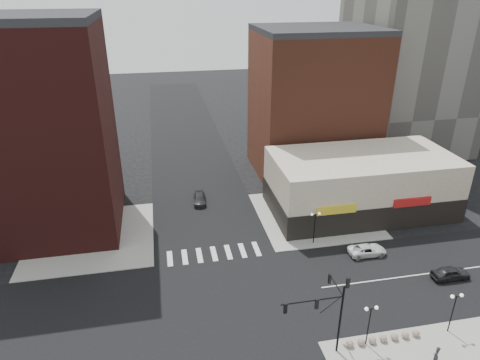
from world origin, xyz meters
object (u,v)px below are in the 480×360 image
object	(u,v)px
street_lamp_se_b	(455,303)
dark_sedan_north	(200,199)
traffic_signal	(329,305)
street_lamp_se_a	(370,316)
dark_sedan_east	(451,273)
street_lamp_ne	(315,220)
pedestrian	(436,355)
white_suv	(367,250)

from	to	relation	value
street_lamp_se_b	dark_sedan_north	distance (m)	35.09
traffic_signal	street_lamp_se_a	world-z (taller)	traffic_signal
traffic_signal	dark_sedan_east	bearing A→B (deg)	21.65
street_lamp_ne	pedestrian	bearing A→B (deg)	-79.21
traffic_signal	street_lamp_ne	world-z (taller)	traffic_signal
dark_sedan_east	dark_sedan_north	xyz separation A→B (m)	(-24.35, 22.32, -0.09)
street_lamp_se_b	street_lamp_ne	size ratio (longest dim) A/B	1.00
street_lamp_se_a	white_suv	distance (m)	14.38
street_lamp_ne	dark_sedan_north	size ratio (longest dim) A/B	0.99
street_lamp_se_a	street_lamp_se_b	size ratio (longest dim) A/B	1.00
traffic_signal	white_suv	world-z (taller)	traffic_signal
dark_sedan_north	dark_sedan_east	bearing A→B (deg)	-38.20
street_lamp_se_b	street_lamp_ne	distance (m)	17.46
traffic_signal	street_lamp_se_a	distance (m)	4.12
dark_sedan_north	street_lamp_se_a	bearing A→B (deg)	-64.44
traffic_signal	pedestrian	xyz separation A→B (m)	(8.39, -3.21, -3.95)
street_lamp_se_b	pedestrian	distance (m)	5.08
pedestrian	street_lamp_ne	bearing A→B (deg)	-116.80
street_lamp_se_a	pedestrian	bearing A→B (deg)	-33.27
white_suv	dark_sedan_east	distance (m)	8.86
dark_sedan_north	street_lamp_se_b	bearing A→B (deg)	-52.14
street_lamp_se_b	white_suv	world-z (taller)	street_lamp_se_b
street_lamp_se_a	street_lamp_se_b	bearing A→B (deg)	0.00
dark_sedan_north	pedestrian	xyz separation A→B (m)	(15.97, -32.19, 0.40)
dark_sedan_east	dark_sedan_north	size ratio (longest dim) A/B	0.98
street_lamp_se_b	dark_sedan_north	bearing A→B (deg)	123.56
white_suv	dark_sedan_north	size ratio (longest dim) A/B	1.05
traffic_signal	street_lamp_se_a	xyz separation A→B (m)	(3.76, -0.17, -1.67)
street_lamp_se_b	white_suv	bearing A→B (deg)	97.58
street_lamp_se_b	dark_sedan_north	world-z (taller)	street_lamp_se_b
dark_sedan_east	street_lamp_ne	bearing A→B (deg)	53.12
street_lamp_ne	white_suv	bearing A→B (deg)	-32.32
street_lamp_se_b	traffic_signal	bearing A→B (deg)	179.18
street_lamp_se_a	dark_sedan_east	size ratio (longest dim) A/B	1.01
street_lamp_se_a	street_lamp_ne	xyz separation A→B (m)	(1.00, 16.00, 0.00)
dark_sedan_east	street_lamp_se_a	bearing A→B (deg)	118.15
traffic_signal	street_lamp_ne	xyz separation A→B (m)	(4.76, 15.83, -1.67)
traffic_signal	street_lamp_ne	distance (m)	16.62
street_lamp_se_b	street_lamp_ne	bearing A→B (deg)	113.63
dark_sedan_east	dark_sedan_north	bearing A→B (deg)	47.96
pedestrian	dark_sedan_north	bearing A→B (deg)	-101.21
traffic_signal	street_lamp_se_b	distance (m)	11.88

